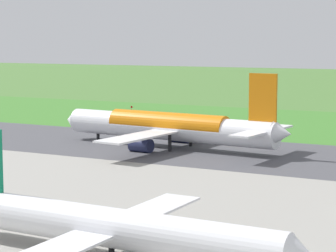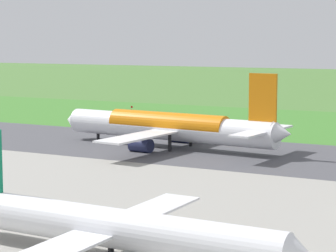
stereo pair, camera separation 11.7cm
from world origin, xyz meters
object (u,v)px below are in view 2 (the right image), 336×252
airliner_main (170,127)px  no_stopping_sign (132,110)px  traffic_cone_orange (112,113)px  airliner_parked_near (109,226)px

airliner_main → no_stopping_sign: bearing=-52.0°
airliner_main → traffic_cone_orange: size_ratio=98.46×
airliner_main → traffic_cone_orange: (44.99, -49.38, -4.08)m
airliner_main → airliner_parked_near: airliner_main is taller
no_stopping_sign → traffic_cone_orange: (7.57, -1.45, -1.47)m
airliner_parked_near → no_stopping_sign: size_ratio=14.17×
airliner_main → airliner_parked_near: (-28.20, 67.25, -0.99)m
airliner_main → no_stopping_sign: airliner_main is taller
airliner_main → no_stopping_sign: size_ratio=18.25×
airliner_main → no_stopping_sign: 60.86m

